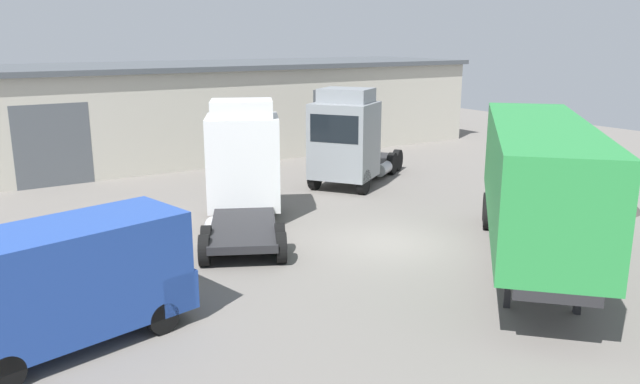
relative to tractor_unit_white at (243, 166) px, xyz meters
name	(u,v)px	position (x,y,z in m)	size (l,w,h in m)	color
ground_plane	(391,243)	(2.87, -4.69, -2.00)	(60.00, 60.00, 0.00)	slate
warehouse_building	(182,110)	(2.87, 13.55, 0.49)	(34.33, 9.01, 4.98)	#B7B2A3
tractor_unit_white	(243,166)	(0.00, 0.00, 0.00)	(5.10, 6.86, 4.27)	silver
container_trailer_green	(537,177)	(4.95, -8.42, 0.61)	(9.26, 9.08, 4.11)	#28843D
delivery_van_blue	(74,280)	(-6.96, -6.29, -0.57)	(5.31, 3.03, 2.64)	#2347A3
tractor_unit_grey	(348,141)	(6.19, 2.43, 0.02)	(6.52, 5.58, 4.28)	gray
gravel_pile	(597,187)	(12.14, -5.62, -1.20)	(3.25, 3.25, 1.61)	#423D38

